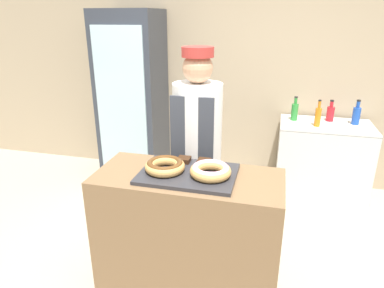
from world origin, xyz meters
The scene contains 14 objects.
wall_back centered at (0.00, 2.13, 1.35)m, with size 8.00×0.06×2.70m.
display_counter centered at (0.00, 0.00, 0.48)m, with size 1.21×0.53×0.95m.
serving_tray centered at (0.00, 0.00, 0.96)m, with size 0.61×0.43×0.02m.
donut_chocolate_glaze centered at (-0.15, -0.02, 1.02)m, with size 0.26×0.26×0.07m.
donut_light_glaze centered at (0.15, -0.02, 1.02)m, with size 0.26×0.26×0.07m.
brownie_back_left centered at (-0.07, 0.15, 0.99)m, with size 0.08×0.08×0.03m.
brownie_back_right centered at (0.07, 0.15, 0.99)m, with size 0.08×0.08×0.03m.
baker_person centered at (-0.07, 0.53, 0.90)m, with size 0.38×0.38×1.71m.
beverage_fridge centered at (-1.15, 1.76, 1.00)m, with size 0.70×0.62×1.99m.
chest_freezer centered at (1.04, 1.77, 0.43)m, with size 0.94×0.58×0.85m.
bottle_orange centered at (0.93, 1.66, 0.96)m, with size 0.06×0.06×0.28m.
bottle_red centered at (1.08, 1.89, 0.94)m, with size 0.08×0.08×0.23m.
bottle_green centered at (0.71, 1.83, 0.95)m, with size 0.07×0.07×0.26m.
bottle_blue centered at (1.33, 1.83, 0.95)m, with size 0.08×0.08×0.26m.
Camera 1 is at (0.51, -1.92, 1.91)m, focal length 32.00 mm.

